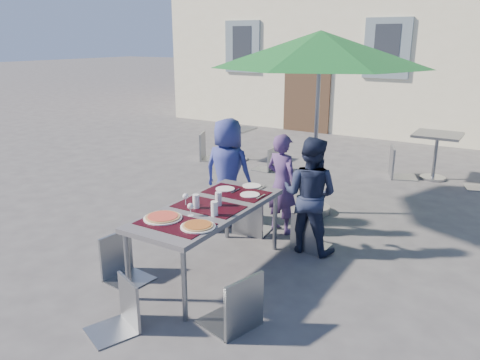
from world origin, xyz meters
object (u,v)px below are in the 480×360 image
Objects in this scene: pizza_near_left at (163,217)px; cafe_table_0 at (237,140)px; child_1 at (282,184)px; chair_5 at (117,278)px; dining_table at (209,212)px; pizza_near_right at (198,226)px; chair_0 at (211,191)px; chair_1 at (251,192)px; patio_umbrella at (320,50)px; child_0 at (228,171)px; bg_chair_r_0 at (268,145)px; bg_chair_l_1 at (400,144)px; cafe_table_1 at (436,146)px; chair_4 at (236,268)px; bg_chair_l_0 at (207,130)px; child_2 at (310,195)px; chair_3 at (120,231)px; chair_2 at (310,210)px.

pizza_near_left is 0.56× the size of cafe_table_0.
child_1 is 2.68m from chair_5.
pizza_near_right is (0.24, -0.51, 0.07)m from dining_table.
chair_1 is (0.55, 0.10, 0.05)m from chair_0.
patio_umbrella is (0.93, 1.23, 1.78)m from chair_0.
chair_5 reaches higher than pizza_near_left.
pizza_near_right is at bearing -76.66° from chair_1.
bg_chair_r_0 is at bearing -78.03° from child_0.
bg_chair_l_1 reaches higher than chair_5.
pizza_near_right is 5.60m from cafe_table_1.
chair_4 reaches higher than pizza_near_left.
bg_chair_l_0 is (-2.87, 4.03, -0.07)m from dining_table.
child_0 is at bearing 115.18° from dining_table.
child_2 is 0.84m from chair_1.
dining_table is 1.27m from child_2.
pizza_near_left is 1.81m from child_2.
chair_1 reaches higher than cafe_table_1.
child_1 is at bearing 67.01° from chair_3.
chair_3 reaches higher than cafe_table_1.
child_0 reaches higher than dining_table.
child_1 is 1.36× the size of chair_1.
bg_chair_l_0 is (-2.81, 5.29, 0.13)m from chair_5.
chair_2 is 4.63m from bg_chair_l_0.
dining_table is 1.78× the size of bg_chair_l_1.
chair_1 is at bearing 92.01° from chair_5.
child_0 is (-0.46, 1.87, -0.05)m from pizza_near_left.
bg_chair_l_0 is at bearing -167.77° from cafe_table_1.
bg_chair_r_0 is at bearing 113.94° from chair_1.
child_1 is at bearing 92.71° from pizza_near_right.
pizza_near_left is 0.35× the size of bg_chair_l_0.
child_1 reaches higher than bg_chair_l_1.
chair_4 is at bearing -42.57° from dining_table.
chair_0 is 0.56m from chair_1.
bg_chair_l_0 is (-3.11, 4.54, -0.14)m from pizza_near_right.
child_2 is at bearing 72.39° from chair_5.
chair_0 is at bearing -112.42° from bg_chair_l_1.
child_0 reaches higher than chair_0.
chair_3 is at bearing -140.00° from dining_table.
patio_umbrella is 2.93m from bg_chair_r_0.
child_2 is at bearing 93.52° from chair_4.
child_1 is (-0.09, 1.92, -0.12)m from pizza_near_right.
bg_chair_l_1 is (-0.58, -0.21, 0.01)m from cafe_table_1.
chair_0 is 0.82× the size of bg_chair_l_0.
chair_0 is at bearing -63.58° from cafe_table_0.
bg_chair_l_1 is at bearing 83.56° from pizza_near_right.
pizza_near_right is 4.73m from bg_chair_r_0.
cafe_table_1 is at bearing 61.67° from chair_0.
dining_table is 2.17× the size of chair_5.
pizza_near_left is at bearing 167.83° from chair_4.
patio_umbrella reaches higher than chair_0.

